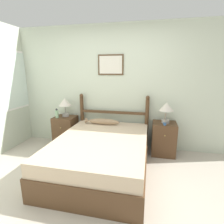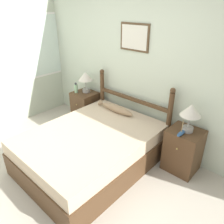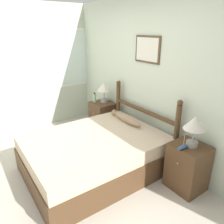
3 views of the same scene
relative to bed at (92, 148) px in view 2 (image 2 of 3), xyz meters
The scene contains 11 objects.
ground_plane 0.71m from the bed, 91.75° to the right, with size 16.00×16.00×0.00m, color #B7AD9E.
wall_back 1.47m from the bed, 91.08° to the left, with size 6.40×0.08×2.55m.
bed is the anchor object (origin of this frame).
headboard 1.01m from the bed, 90.00° to the left, with size 1.49×0.08×1.15m.
nightstand_left 1.33m from the bed, 142.48° to the left, with size 0.45×0.44×0.65m.
nightstand_right 1.33m from the bed, 37.52° to the left, with size 0.45×0.44×0.65m.
table_lamp_left 1.51m from the bed, 140.90° to the left, with size 0.27×0.27×0.40m.
table_lamp_right 1.49m from the bed, 37.29° to the left, with size 0.27×0.27×0.40m.
bottle 1.45m from the bed, 149.04° to the left, with size 0.07×0.07×0.20m.
model_boat 1.30m from the bed, 32.99° to the left, with size 0.06×0.21×0.22m.
fish_pillow 0.83m from the bed, 103.70° to the left, with size 0.72×0.12×0.12m.
Camera 2 is at (2.03, -1.11, 2.22)m, focal length 35.00 mm.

